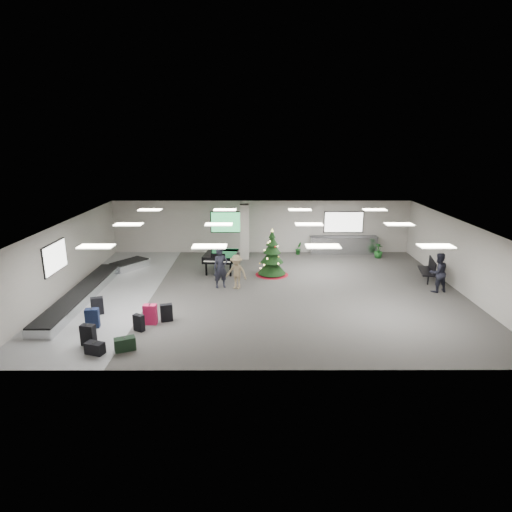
{
  "coord_description": "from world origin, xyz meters",
  "views": [
    {
      "loc": [
        -0.4,
        -18.61,
        6.81
      ],
      "look_at": [
        -0.35,
        1.0,
        1.4
      ],
      "focal_mm": 30.0,
      "sensor_mm": 36.0,
      "label": 1
    }
  ],
  "objects_px": {
    "traveler_bench": "(438,273)",
    "service_counter": "(343,245)",
    "traveler_b": "(236,272)",
    "baggage_carousel": "(93,287)",
    "potted_plant_left": "(298,248)",
    "potted_plant_right": "(378,250)",
    "pink_suitcase": "(150,314)",
    "bench": "(429,269)",
    "christmas_tree": "(272,259)",
    "traveler_a": "(221,268)",
    "grand_piano": "(221,256)"
  },
  "relations": [
    {
      "from": "baggage_carousel",
      "to": "traveler_b",
      "type": "bearing_deg",
      "value": 3.87
    },
    {
      "from": "service_counter",
      "to": "potted_plant_left",
      "type": "height_order",
      "value": "service_counter"
    },
    {
      "from": "pink_suitcase",
      "to": "potted_plant_left",
      "type": "xyz_separation_m",
      "value": [
        6.6,
        10.12,
        -0.02
      ]
    },
    {
      "from": "bench",
      "to": "traveler_a",
      "type": "distance_m",
      "value": 10.25
    },
    {
      "from": "baggage_carousel",
      "to": "traveler_bench",
      "type": "height_order",
      "value": "traveler_bench"
    },
    {
      "from": "baggage_carousel",
      "to": "grand_piano",
      "type": "relative_size",
      "value": 4.34
    },
    {
      "from": "baggage_carousel",
      "to": "traveler_bench",
      "type": "xyz_separation_m",
      "value": [
        15.78,
        -0.02,
        0.71
      ]
    },
    {
      "from": "grand_piano",
      "to": "potted_plant_right",
      "type": "xyz_separation_m",
      "value": [
        9.08,
        2.74,
        -0.4
      ]
    },
    {
      "from": "traveler_b",
      "to": "pink_suitcase",
      "type": "bearing_deg",
      "value": -102.44
    },
    {
      "from": "traveler_b",
      "to": "traveler_bench",
      "type": "xyz_separation_m",
      "value": [
        9.2,
        -0.46,
        0.11
      ]
    },
    {
      "from": "grand_piano",
      "to": "traveler_bench",
      "type": "xyz_separation_m",
      "value": [
        10.14,
        -3.04,
        0.07
      ]
    },
    {
      "from": "traveler_a",
      "to": "traveler_bench",
      "type": "xyz_separation_m",
      "value": [
        9.95,
        -0.62,
        -0.04
      ]
    },
    {
      "from": "potted_plant_right",
      "to": "traveler_bench",
      "type": "bearing_deg",
      "value": -79.63
    },
    {
      "from": "pink_suitcase",
      "to": "traveler_bench",
      "type": "distance_m",
      "value": 12.81
    },
    {
      "from": "potted_plant_left",
      "to": "bench",
      "type": "bearing_deg",
      "value": -39.8
    },
    {
      "from": "traveler_b",
      "to": "traveler_bench",
      "type": "relative_size",
      "value": 0.89
    },
    {
      "from": "baggage_carousel",
      "to": "traveler_a",
      "type": "relative_size",
      "value": 5.06
    },
    {
      "from": "service_counter",
      "to": "grand_piano",
      "type": "bearing_deg",
      "value": -152.76
    },
    {
      "from": "bench",
      "to": "traveler_a",
      "type": "bearing_deg",
      "value": -162.18
    },
    {
      "from": "baggage_carousel",
      "to": "service_counter",
      "type": "bearing_deg",
      "value": 27.67
    },
    {
      "from": "pink_suitcase",
      "to": "christmas_tree",
      "type": "xyz_separation_m",
      "value": [
        4.84,
        6.08,
        0.45
      ]
    },
    {
      "from": "service_counter",
      "to": "potted_plant_left",
      "type": "relative_size",
      "value": 5.51
    },
    {
      "from": "grand_piano",
      "to": "bench",
      "type": "distance_m",
      "value": 10.49
    },
    {
      "from": "traveler_b",
      "to": "potted_plant_left",
      "type": "bearing_deg",
      "value": 85.82
    },
    {
      "from": "christmas_tree",
      "to": "traveler_bench",
      "type": "bearing_deg",
      "value": -18.92
    },
    {
      "from": "pink_suitcase",
      "to": "bench",
      "type": "distance_m",
      "value": 13.57
    },
    {
      "from": "pink_suitcase",
      "to": "christmas_tree",
      "type": "bearing_deg",
      "value": 53.46
    },
    {
      "from": "pink_suitcase",
      "to": "potted_plant_right",
      "type": "bearing_deg",
      "value": 41.58
    },
    {
      "from": "traveler_bench",
      "to": "potted_plant_right",
      "type": "distance_m",
      "value": 5.9
    },
    {
      "from": "grand_piano",
      "to": "potted_plant_right",
      "type": "height_order",
      "value": "grand_piano"
    },
    {
      "from": "bench",
      "to": "traveler_a",
      "type": "relative_size",
      "value": 0.93
    },
    {
      "from": "baggage_carousel",
      "to": "potted_plant_left",
      "type": "height_order",
      "value": "potted_plant_left"
    },
    {
      "from": "christmas_tree",
      "to": "bench",
      "type": "bearing_deg",
      "value": -6.81
    },
    {
      "from": "baggage_carousel",
      "to": "traveler_a",
      "type": "bearing_deg",
      "value": 5.91
    },
    {
      "from": "service_counter",
      "to": "potted_plant_left",
      "type": "bearing_deg",
      "value": -176.89
    },
    {
      "from": "grand_piano",
      "to": "pink_suitcase",
      "type": "bearing_deg",
      "value": -101.86
    },
    {
      "from": "grand_piano",
      "to": "bench",
      "type": "height_order",
      "value": "grand_piano"
    },
    {
      "from": "traveler_bench",
      "to": "service_counter",
      "type": "bearing_deg",
      "value": -81.91
    },
    {
      "from": "service_counter",
      "to": "bench",
      "type": "distance_m",
      "value": 6.03
    },
    {
      "from": "traveler_a",
      "to": "potted_plant_left",
      "type": "distance_m",
      "value": 7.36
    },
    {
      "from": "potted_plant_right",
      "to": "traveler_b",
      "type": "bearing_deg",
      "value": -146.8
    },
    {
      "from": "service_counter",
      "to": "bench",
      "type": "xyz_separation_m",
      "value": [
        3.19,
        -5.11,
        0.06
      ]
    },
    {
      "from": "pink_suitcase",
      "to": "baggage_carousel",
      "type": "bearing_deg",
      "value": 136.51
    },
    {
      "from": "potted_plant_right",
      "to": "pink_suitcase",
      "type": "bearing_deg",
      "value": -140.38
    },
    {
      "from": "traveler_a",
      "to": "traveler_bench",
      "type": "relative_size",
      "value": 1.04
    },
    {
      "from": "pink_suitcase",
      "to": "traveler_b",
      "type": "bearing_deg",
      "value": 54.03
    },
    {
      "from": "service_counter",
      "to": "pink_suitcase",
      "type": "distance_m",
      "value": 13.9
    },
    {
      "from": "potted_plant_left",
      "to": "potted_plant_right",
      "type": "bearing_deg",
      "value": -9.93
    },
    {
      "from": "service_counter",
      "to": "traveler_b",
      "type": "height_order",
      "value": "traveler_b"
    },
    {
      "from": "traveler_b",
      "to": "grand_piano",
      "type": "bearing_deg",
      "value": 135.46
    }
  ]
}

